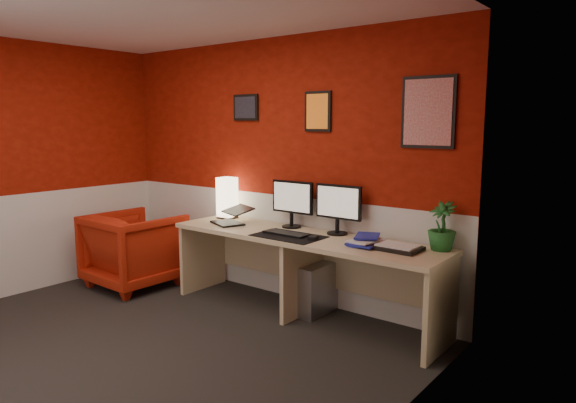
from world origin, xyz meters
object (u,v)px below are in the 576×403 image
object	(u,v)px
shoji_lamp	(227,199)
laptop	(227,213)
armchair	(135,249)
zen_tray	(398,248)
monitor_left	(292,197)
desk	(302,276)
potted_plant	(442,226)
monitor_right	(338,202)
pc_tower	(316,289)

from	to	relation	value
shoji_lamp	laptop	xyz separation A→B (m)	(0.22, -0.22, -0.09)
armchair	zen_tray	bearing A→B (deg)	-170.63
shoji_lamp	monitor_left	distance (m)	0.81
monitor_left	shoji_lamp	bearing A→B (deg)	-177.58
shoji_lamp	desk	bearing A→B (deg)	-9.41
desk	zen_tray	world-z (taller)	zen_tray
armchair	laptop	bearing A→B (deg)	-160.56
monitor_left	potted_plant	xyz separation A→B (m)	(1.45, 0.00, -0.10)
shoji_lamp	monitor_right	size ratio (longest dim) A/B	0.69
pc_tower	laptop	bearing A→B (deg)	-170.00
monitor_left	monitor_right	size ratio (longest dim) A/B	1.00
potted_plant	pc_tower	world-z (taller)	potted_plant
monitor_right	potted_plant	xyz separation A→B (m)	(0.94, -0.00, -0.10)
shoji_lamp	monitor_right	world-z (taller)	monitor_right
desk	monitor_left	distance (m)	0.75
shoji_lamp	pc_tower	world-z (taller)	shoji_lamp
shoji_lamp	zen_tray	xyz separation A→B (m)	(1.98, -0.16, -0.18)
pc_tower	armchair	size ratio (longest dim) A/B	0.53
zen_tray	armchair	xyz separation A→B (m)	(-2.80, -0.40, -0.36)
shoji_lamp	potted_plant	size ratio (longest dim) A/B	1.06
pc_tower	armchair	world-z (taller)	armchair
desk	armchair	bearing A→B (deg)	-168.69
monitor_right	zen_tray	xyz separation A→B (m)	(0.68, -0.20, -0.28)
armchair	shoji_lamp	bearing A→B (deg)	-144.17
armchair	desk	bearing A→B (deg)	-167.42
shoji_lamp	laptop	size ratio (longest dim) A/B	1.21
zen_tray	pc_tower	bearing A→B (deg)	172.24
shoji_lamp	pc_tower	xyz separation A→B (m)	(1.15, -0.05, -0.70)
laptop	monitor_right	size ratio (longest dim) A/B	0.57
monitor_right	potted_plant	size ratio (longest dim) A/B	1.54
laptop	pc_tower	distance (m)	1.13
monitor_right	pc_tower	bearing A→B (deg)	-150.95
potted_plant	pc_tower	size ratio (longest dim) A/B	0.84
laptop	desk	bearing A→B (deg)	24.43
potted_plant	armchair	world-z (taller)	potted_plant
shoji_lamp	armchair	xyz separation A→B (m)	(-0.81, -0.56, -0.54)
shoji_lamp	monitor_left	size ratio (longest dim) A/B	0.69
armchair	monitor_right	bearing A→B (deg)	-162.96
potted_plant	zen_tray	bearing A→B (deg)	-143.03
monitor_left	zen_tray	distance (m)	1.23
shoji_lamp	monitor_left	xyz separation A→B (m)	(0.80, 0.03, 0.09)
monitor_left	pc_tower	world-z (taller)	monitor_left
monitor_right	armchair	xyz separation A→B (m)	(-2.12, -0.60, -0.63)
monitor_right	zen_tray	size ratio (longest dim) A/B	1.66
monitor_right	pc_tower	world-z (taller)	monitor_right
desk	pc_tower	distance (m)	0.20
monitor_left	zen_tray	world-z (taller)	monitor_left
zen_tray	shoji_lamp	bearing A→B (deg)	175.32
desk	shoji_lamp	size ratio (longest dim) A/B	6.50
zen_tray	armchair	distance (m)	2.85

